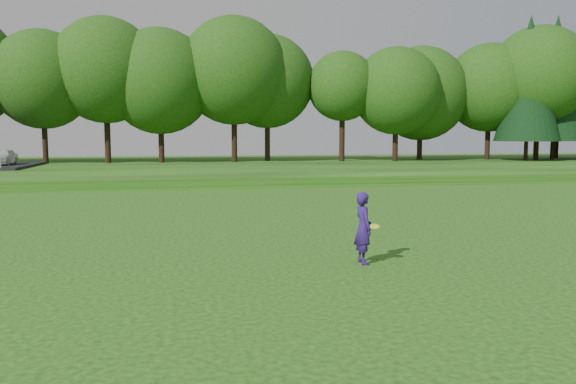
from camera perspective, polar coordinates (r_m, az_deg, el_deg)
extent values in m
plane|color=#193F0C|center=(12.32, -4.78, -8.28)|extent=(140.00, 140.00, 0.00)
cube|color=#193F0C|center=(45.97, -9.49, 2.39)|extent=(130.00, 30.00, 0.60)
cube|color=gray|center=(32.04, -8.75, 0.43)|extent=(130.00, 1.60, 0.04)
imported|color=silver|center=(46.66, -26.96, 3.22)|extent=(1.42, 3.52, 1.20)
imported|color=navy|center=(13.19, 7.65, -3.64)|extent=(0.43, 0.63, 1.68)
cylinder|color=#D7FF28|center=(13.03, 8.77, -3.48)|extent=(0.24, 0.24, 0.09)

